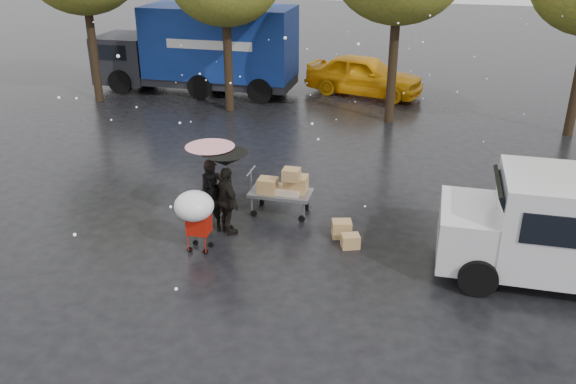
% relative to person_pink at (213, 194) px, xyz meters
% --- Properties ---
extents(ground, '(90.00, 90.00, 0.00)m').
position_rel_person_pink_xyz_m(ground, '(0.73, -0.80, -0.82)').
color(ground, black).
rests_on(ground, ground).
extents(person_pink, '(0.71, 0.69, 1.65)m').
position_rel_person_pink_xyz_m(person_pink, '(0.00, 0.00, 0.00)').
color(person_pink, black).
rests_on(person_pink, ground).
extents(person_middle, '(0.83, 0.72, 1.45)m').
position_rel_person_pink_xyz_m(person_middle, '(0.05, -0.19, -0.10)').
color(person_middle, black).
rests_on(person_middle, ground).
extents(person_black, '(0.96, 0.94, 1.62)m').
position_rel_person_pink_xyz_m(person_black, '(0.45, -0.26, -0.01)').
color(person_black, black).
rests_on(person_black, ground).
extents(umbrella_pink, '(1.12, 1.12, 1.99)m').
position_rel_person_pink_xyz_m(umbrella_pink, '(0.00, 0.00, 1.02)').
color(umbrella_pink, '#4C4C4C').
rests_on(umbrella_pink, ground).
extents(umbrella_black, '(1.02, 1.02, 1.97)m').
position_rel_person_pink_xyz_m(umbrella_black, '(0.45, -0.26, 1.00)').
color(umbrella_black, '#4C4C4C').
rests_on(umbrella_black, ground).
extents(vendor_cart, '(1.52, 0.80, 1.27)m').
position_rel_person_pink_xyz_m(vendor_cart, '(1.45, 1.02, -0.10)').
color(vendor_cart, slate).
rests_on(vendor_cart, ground).
extents(shopping_cart, '(0.84, 0.84, 1.46)m').
position_rel_person_pink_xyz_m(shopping_cart, '(0.10, -1.31, 0.24)').
color(shopping_cart, '#B9180A').
rests_on(shopping_cart, ground).
extents(blue_truck, '(8.30, 2.60, 3.50)m').
position_rel_person_pink_xyz_m(blue_truck, '(-4.74, 11.52, 0.93)').
color(blue_truck, navy).
rests_on(blue_truck, ground).
extents(box_ground_near, '(0.51, 0.45, 0.39)m').
position_rel_person_pink_xyz_m(box_ground_near, '(3.01, 0.19, -0.63)').
color(box_ground_near, '#9C6C44').
rests_on(box_ground_near, ground).
extents(box_ground_far, '(0.47, 0.42, 0.30)m').
position_rel_person_pink_xyz_m(box_ground_far, '(3.28, -0.25, -0.67)').
color(box_ground_far, '#9C6C44').
rests_on(box_ground_far, ground).
extents(yellow_taxi, '(5.11, 3.00, 1.63)m').
position_rel_person_pink_xyz_m(yellow_taxi, '(1.87, 12.65, -0.01)').
color(yellow_taxi, '#F5A90C').
rests_on(yellow_taxi, ground).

